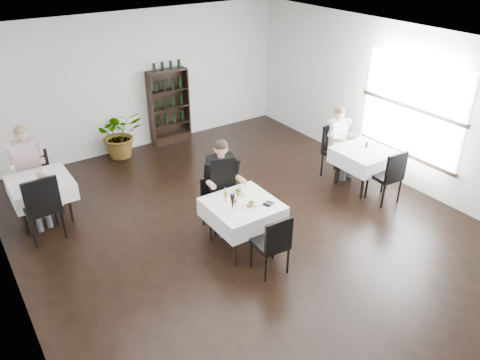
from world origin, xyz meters
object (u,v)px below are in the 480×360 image
wine_shelf (169,107)px  main_table (242,211)px  diner_main (223,179)px  potted_tree (120,134)px

wine_shelf → main_table: wine_shelf is taller
main_table → diner_main: 0.68m
wine_shelf → diner_main: bearing=-103.2°
wine_shelf → diner_main: 3.80m
wine_shelf → potted_tree: size_ratio=1.65×
main_table → potted_tree: bearing=95.0°
main_table → diner_main: size_ratio=0.66×
wine_shelf → diner_main: size_ratio=1.12×
diner_main → potted_tree: bearing=96.4°
diner_main → main_table: bearing=-93.2°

